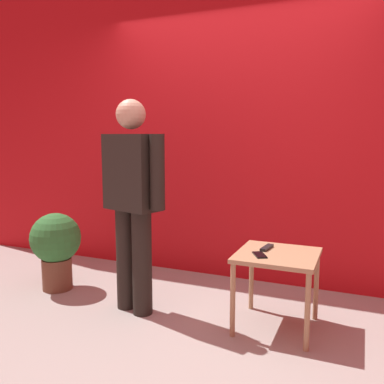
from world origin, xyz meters
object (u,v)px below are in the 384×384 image
tv_remote (267,248)px  cell_phone (260,255)px  standing_person (133,195)px  potted_plant (56,244)px  side_table (277,264)px

tv_remote → cell_phone: bearing=-84.8°
standing_person → potted_plant: (-0.87, 0.12, -0.51)m
tv_remote → potted_plant: bearing=-169.3°
standing_person → side_table: bearing=7.3°
standing_person → cell_phone: size_ratio=11.32×
standing_person → tv_remote: standing_person is taller
standing_person → tv_remote: bearing=12.3°
side_table → potted_plant: (-1.95, -0.02, -0.06)m
tv_remote → standing_person: bearing=-159.9°
standing_person → side_table: 1.18m
standing_person → side_table: size_ratio=2.95×
side_table → cell_phone: cell_phone is taller
side_table → tv_remote: size_ratio=3.25×
cell_phone → tv_remote: bearing=57.6°
standing_person → cell_phone: bearing=1.9°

